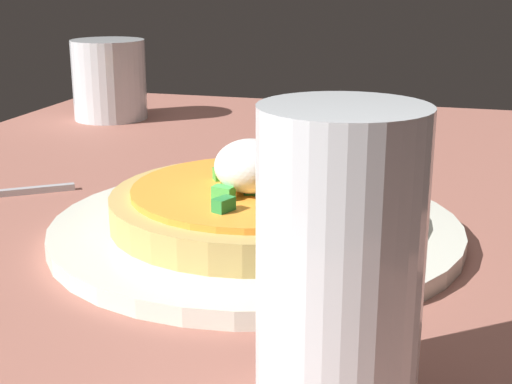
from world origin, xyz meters
TOP-DOWN VIEW (x-y plane):
  - dining_table at (0.00, 0.00)cm, footprint 91.25×65.65cm
  - plate at (-6.14, -5.32)cm, footprint 26.57×26.57cm
  - pizza at (-6.22, -5.32)cm, footprint 18.75×18.75cm
  - cup_near at (-23.97, -13.67)cm, footprint 6.43×6.43cm
  - cup_far at (27.71, 21.76)cm, footprint 8.38×8.38cm

SIDE VIEW (x-z plane):
  - dining_table at x=0.00cm, z-range 0.00..2.71cm
  - plate at x=-6.14cm, z-range 2.71..3.79cm
  - pizza at x=-6.22cm, z-range 2.33..8.03cm
  - cup_far at x=27.71cm, z-range 2.35..11.38cm
  - cup_near at x=-23.97cm, z-range 2.39..14.59cm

